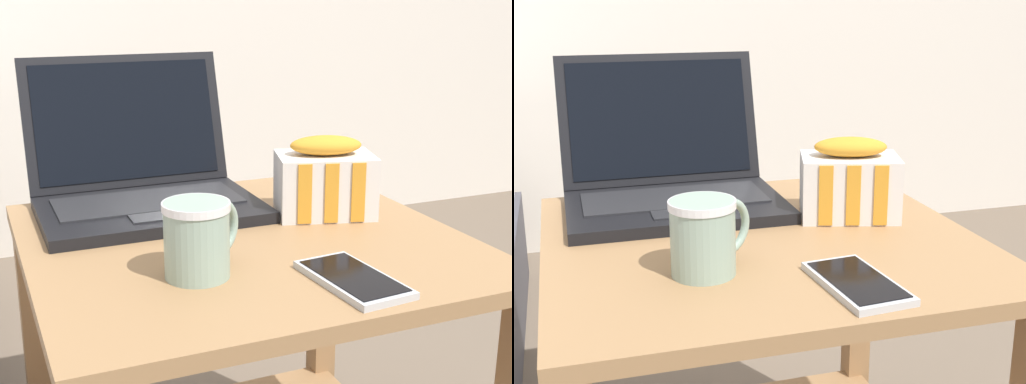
{
  "view_description": "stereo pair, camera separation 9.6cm",
  "coord_description": "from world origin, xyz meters",
  "views": [
    {
      "loc": [
        -0.36,
        -0.9,
        0.9
      ],
      "look_at": [
        0.0,
        -0.04,
        0.64
      ],
      "focal_mm": 50.0,
      "sensor_mm": 36.0,
      "label": 1
    },
    {
      "loc": [
        -0.27,
        -0.93,
        0.9
      ],
      "look_at": [
        0.0,
        -0.04,
        0.64
      ],
      "focal_mm": 50.0,
      "sensor_mm": 36.0,
      "label": 2
    }
  ],
  "objects": [
    {
      "name": "snack_bag",
      "position": [
        0.16,
        0.05,
        0.61
      ],
      "size": [
        0.17,
        0.14,
        0.13
      ],
      "color": "silver",
      "rests_on": "bedside_table"
    },
    {
      "name": "bedside_table",
      "position": [
        0.0,
        0.0,
        0.36
      ],
      "size": [
        0.61,
        0.6,
        0.56
      ],
      "color": "#997047",
      "rests_on": "ground_plane"
    },
    {
      "name": "laptop",
      "position": [
        -0.1,
        0.2,
        0.61
      ],
      "size": [
        0.34,
        0.3,
        0.24
      ],
      "color": "black",
      "rests_on": "bedside_table"
    },
    {
      "name": "mug_front_left",
      "position": [
        -0.1,
        -0.11,
        0.61
      ],
      "size": [
        0.12,
        0.09,
        0.1
      ],
      "color": "#8CA593",
      "rests_on": "bedside_table"
    },
    {
      "name": "cell_phone",
      "position": [
        0.06,
        -0.2,
        0.56
      ],
      "size": [
        0.09,
        0.16,
        0.01
      ],
      "color": "#B7BABC",
      "rests_on": "bedside_table"
    }
  ]
}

